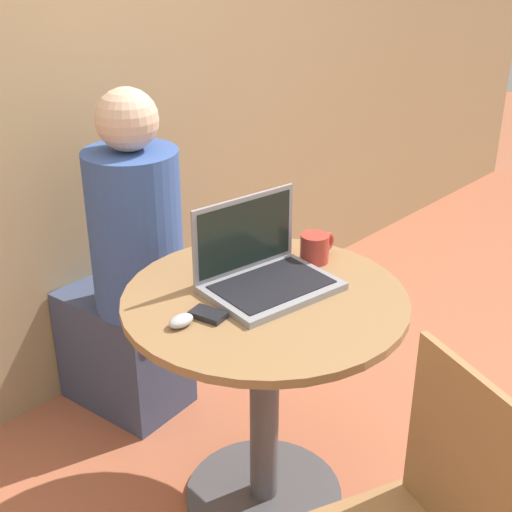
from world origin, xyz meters
The scene contains 8 objects.
ground_plane centered at (0.00, 0.00, 0.00)m, with size 12.00×12.00×0.00m, color #B26042.
back_wall centered at (0.00, 0.96, 1.30)m, with size 7.00×0.05×2.60m.
round_table centered at (0.00, 0.00, 0.51)m, with size 0.80×0.80×0.73m.
laptop centered at (0.04, 0.04, 0.78)m, with size 0.39×0.31×0.24m.
cell_phone centered at (-0.19, 0.03, 0.74)m, with size 0.07×0.10×0.02m.
computer_mouse centered at (-0.26, 0.05, 0.75)m, with size 0.07×0.05×0.03m.
coffee_cup centered at (0.27, 0.04, 0.78)m, with size 0.13×0.09×0.09m.
person_seated centered at (0.03, 0.67, 0.51)m, with size 0.34×0.50×1.21m.
Camera 1 is at (-1.28, -1.16, 1.68)m, focal length 50.00 mm.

